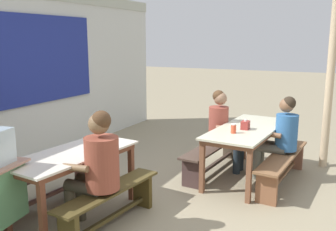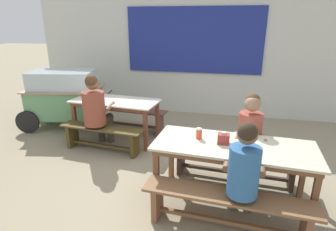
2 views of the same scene
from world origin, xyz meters
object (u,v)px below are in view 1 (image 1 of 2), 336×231
at_px(bench_far_back, 44,183).
at_px(person_near_front, 280,134).
at_px(tissue_box, 245,125).
at_px(wooden_support_post, 330,85).
at_px(person_right_near_table, 223,126).
at_px(condiment_jar, 233,129).
at_px(dining_table_near, 247,132).
at_px(dining_table_far, 73,159).
at_px(bench_far_front, 110,202).
at_px(bench_near_back, 213,153).
at_px(bench_near_front, 282,164).
at_px(person_left_back_turned, 97,164).

distance_m(bench_far_back, person_near_front, 3.19).
bearing_deg(tissue_box, person_near_front, -63.85).
relative_size(person_near_front, wooden_support_post, 0.47).
bearing_deg(person_right_near_table, condiment_jar, -150.56).
bearing_deg(dining_table_near, person_near_front, -77.42).
xyz_separation_m(dining_table_far, person_near_front, (2.13, -1.87, 0.01)).
height_order(bench_far_back, condiment_jar, condiment_jar).
xyz_separation_m(bench_far_front, bench_near_back, (2.12, -0.40, 0.01)).
distance_m(bench_far_front, bench_near_front, 2.50).
bearing_deg(bench_far_back, dining_table_far, -95.63).
height_order(person_left_back_turned, wooden_support_post, wooden_support_post).
height_order(bench_far_back, tissue_box, tissue_box).
xyz_separation_m(dining_table_near, bench_near_front, (-0.04, -0.51, -0.38)).
bearing_deg(person_right_near_table, bench_far_front, 167.98).
relative_size(dining_table_far, person_right_near_table, 1.29).
xyz_separation_m(bench_far_back, tissue_box, (1.87, -1.94, 0.53)).
bearing_deg(person_left_back_turned, person_right_near_table, -13.19).
xyz_separation_m(bench_far_back, person_near_front, (2.08, -2.38, 0.40)).
bearing_deg(person_right_near_table, wooden_support_post, -58.93).
bearing_deg(person_right_near_table, person_left_back_turned, 166.81).
height_order(tissue_box, wooden_support_post, wooden_support_post).
bearing_deg(dining_table_near, bench_far_front, 156.31).
distance_m(bench_near_back, condiment_jar, 0.80).
bearing_deg(person_left_back_turned, bench_near_front, -34.89).
xyz_separation_m(person_left_back_turned, tissue_box, (2.07, -0.98, 0.08)).
xyz_separation_m(dining_table_near, condiment_jar, (-0.41, 0.09, 0.14)).
bearing_deg(tissue_box, bench_far_front, 155.13).
xyz_separation_m(dining_table_far, bench_near_front, (2.00, -1.94, -0.37)).
distance_m(dining_table_near, person_near_front, 0.45).
height_order(tissue_box, condiment_jar, tissue_box).
bearing_deg(dining_table_far, person_right_near_table, -24.07).
xyz_separation_m(dining_table_far, bench_near_back, (2.07, -0.91, -0.37)).
relative_size(dining_table_far, tissue_box, 11.23).
bearing_deg(dining_table_far, condiment_jar, -39.47).
height_order(dining_table_near, bench_near_back, dining_table_near).
distance_m(bench_near_back, person_right_near_table, 0.43).
height_order(dining_table_near, person_left_back_turned, person_left_back_turned).
distance_m(person_left_back_turned, person_near_front, 2.70).
height_order(dining_table_near, bench_far_front, dining_table_near).
bearing_deg(bench_near_back, bench_far_front, 169.27).
bearing_deg(condiment_jar, bench_far_front, 153.72).
xyz_separation_m(bench_far_front, condiment_jar, (1.68, -0.83, 0.53)).
bearing_deg(bench_far_back, bench_near_back, -35.20).
bearing_deg(person_left_back_turned, dining_table_near, -24.30).
distance_m(bench_near_back, person_near_front, 1.03).
distance_m(person_right_near_table, condiment_jar, 0.71).
bearing_deg(bench_far_front, wooden_support_post, -31.04).
relative_size(condiment_jar, wooden_support_post, 0.05).
bearing_deg(person_near_front, person_left_back_turned, 148.02).
relative_size(bench_near_front, person_left_back_turned, 1.36).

